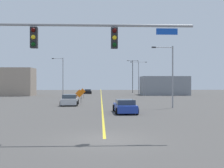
{
  "coord_description": "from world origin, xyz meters",
  "views": [
    {
      "loc": [
        -0.21,
        -14.12,
        2.84
      ],
      "look_at": [
        1.14,
        18.27,
        2.71
      ],
      "focal_mm": 44.87,
      "sensor_mm": 36.0,
      "label": 1
    }
  ],
  "objects_px": {
    "street_lamp_near_right": "(171,73)",
    "construction_sign_median_near": "(79,94)",
    "street_lamp_far_right": "(139,75)",
    "car_black_mid": "(88,92)",
    "street_lamp_far_left": "(62,75)",
    "car_blue_approaching": "(125,106)",
    "street_lamp_mid_left": "(133,74)",
    "car_silver_near": "(70,100)",
    "traffic_signal_assembly": "(37,46)",
    "construction_sign_right_lane": "(83,92)"
  },
  "relations": [
    {
      "from": "street_lamp_mid_left",
      "to": "car_silver_near",
      "type": "xyz_separation_m",
      "value": [
        -13.05,
        -42.9,
        -4.7
      ]
    },
    {
      "from": "car_blue_approaching",
      "to": "construction_sign_median_near",
      "type": "bearing_deg",
      "value": 111.64
    },
    {
      "from": "traffic_signal_assembly",
      "to": "street_lamp_mid_left",
      "type": "height_order",
      "value": "street_lamp_mid_left"
    },
    {
      "from": "construction_sign_median_near",
      "to": "construction_sign_right_lane",
      "type": "bearing_deg",
      "value": 91.4
    },
    {
      "from": "street_lamp_near_right",
      "to": "construction_sign_median_near",
      "type": "relative_size",
      "value": 3.64
    },
    {
      "from": "construction_sign_median_near",
      "to": "street_lamp_mid_left",
      "type": "bearing_deg",
      "value": 72.75
    },
    {
      "from": "street_lamp_near_right",
      "to": "car_silver_near",
      "type": "relative_size",
      "value": 1.58
    },
    {
      "from": "street_lamp_far_right",
      "to": "street_lamp_near_right",
      "type": "relative_size",
      "value": 1.15
    },
    {
      "from": "traffic_signal_assembly",
      "to": "street_lamp_far_right",
      "type": "relative_size",
      "value": 1.51
    },
    {
      "from": "street_lamp_far_right",
      "to": "street_lamp_mid_left",
      "type": "xyz_separation_m",
      "value": [
        -0.12,
        11.36,
        0.56
      ]
    },
    {
      "from": "traffic_signal_assembly",
      "to": "construction_sign_right_lane",
      "type": "bearing_deg",
      "value": 90.16
    },
    {
      "from": "street_lamp_far_right",
      "to": "car_black_mid",
      "type": "relative_size",
      "value": 1.98
    },
    {
      "from": "traffic_signal_assembly",
      "to": "car_silver_near",
      "type": "height_order",
      "value": "traffic_signal_assembly"
    },
    {
      "from": "street_lamp_mid_left",
      "to": "street_lamp_near_right",
      "type": "xyz_separation_m",
      "value": [
        -1.17,
        -47.4,
        -1.4
      ]
    },
    {
      "from": "street_lamp_near_right",
      "to": "car_silver_near",
      "type": "height_order",
      "value": "street_lamp_near_right"
    },
    {
      "from": "construction_sign_median_near",
      "to": "car_black_mid",
      "type": "relative_size",
      "value": 0.48
    },
    {
      "from": "street_lamp_mid_left",
      "to": "car_blue_approaching",
      "type": "distance_m",
      "value": 53.02
    },
    {
      "from": "car_silver_near",
      "to": "street_lamp_far_right",
      "type": "bearing_deg",
      "value": 67.34
    },
    {
      "from": "construction_sign_right_lane",
      "to": "street_lamp_near_right",
      "type": "bearing_deg",
      "value": -60.47
    },
    {
      "from": "car_black_mid",
      "to": "car_silver_near",
      "type": "bearing_deg",
      "value": -90.9
    },
    {
      "from": "street_lamp_near_right",
      "to": "car_black_mid",
      "type": "height_order",
      "value": "street_lamp_near_right"
    },
    {
      "from": "traffic_signal_assembly",
      "to": "street_lamp_near_right",
      "type": "distance_m",
      "value": 20.53
    },
    {
      "from": "construction_sign_median_near",
      "to": "street_lamp_near_right",
      "type": "bearing_deg",
      "value": -37.51
    },
    {
      "from": "construction_sign_right_lane",
      "to": "car_blue_approaching",
      "type": "distance_m",
      "value": 25.4
    },
    {
      "from": "street_lamp_far_right",
      "to": "car_black_mid",
      "type": "distance_m",
      "value": 14.9
    },
    {
      "from": "street_lamp_near_right",
      "to": "car_silver_near",
      "type": "xyz_separation_m",
      "value": [
        -11.87,
        4.5,
        -3.3
      ]
    },
    {
      "from": "traffic_signal_assembly",
      "to": "street_lamp_mid_left",
      "type": "distance_m",
      "value": 65.81
    },
    {
      "from": "construction_sign_right_lane",
      "to": "car_blue_approaching",
      "type": "xyz_separation_m",
      "value": [
        5.58,
        -24.77,
        -0.57
      ]
    },
    {
      "from": "car_black_mid",
      "to": "car_blue_approaching",
      "type": "relative_size",
      "value": 0.89
    },
    {
      "from": "street_lamp_far_right",
      "to": "car_blue_approaching",
      "type": "distance_m",
      "value": 41.8
    },
    {
      "from": "traffic_signal_assembly",
      "to": "car_blue_approaching",
      "type": "relative_size",
      "value": 2.67
    },
    {
      "from": "car_black_mid",
      "to": "car_silver_near",
      "type": "height_order",
      "value": "car_silver_near"
    },
    {
      "from": "street_lamp_mid_left",
      "to": "construction_sign_median_near",
      "type": "distance_m",
      "value": 41.05
    },
    {
      "from": "traffic_signal_assembly",
      "to": "street_lamp_far_right",
      "type": "distance_m",
      "value": 54.72
    },
    {
      "from": "car_silver_near",
      "to": "car_blue_approaching",
      "type": "distance_m",
      "value": 11.33
    },
    {
      "from": "street_lamp_mid_left",
      "to": "car_black_mid",
      "type": "height_order",
      "value": "street_lamp_mid_left"
    },
    {
      "from": "traffic_signal_assembly",
      "to": "street_lamp_far_left",
      "type": "relative_size",
      "value": 1.57
    },
    {
      "from": "street_lamp_far_left",
      "to": "construction_sign_median_near",
      "type": "distance_m",
      "value": 15.85
    },
    {
      "from": "street_lamp_mid_left",
      "to": "construction_sign_median_near",
      "type": "bearing_deg",
      "value": -107.25
    },
    {
      "from": "street_lamp_far_left",
      "to": "construction_sign_right_lane",
      "type": "bearing_deg",
      "value": -39.7
    },
    {
      "from": "street_lamp_far_left",
      "to": "car_blue_approaching",
      "type": "height_order",
      "value": "street_lamp_far_left"
    },
    {
      "from": "street_lamp_far_left",
      "to": "street_lamp_mid_left",
      "type": "distance_m",
      "value": 29.29
    },
    {
      "from": "car_blue_approaching",
      "to": "street_lamp_far_right",
      "type": "bearing_deg",
      "value": 80.4
    },
    {
      "from": "construction_sign_median_near",
      "to": "street_lamp_far_left",
      "type": "bearing_deg",
      "value": 106.71
    },
    {
      "from": "car_black_mid",
      "to": "car_silver_near",
      "type": "xyz_separation_m",
      "value": [
        -0.6,
        -38.32,
        0.1
      ]
    },
    {
      "from": "traffic_signal_assembly",
      "to": "street_lamp_mid_left",
      "type": "xyz_separation_m",
      "value": [
        12.29,
        64.65,
        0.7
      ]
    },
    {
      "from": "street_lamp_near_right",
      "to": "car_black_mid",
      "type": "distance_m",
      "value": 44.41
    },
    {
      "from": "street_lamp_near_right",
      "to": "car_blue_approaching",
      "type": "height_order",
      "value": "street_lamp_near_right"
    },
    {
      "from": "street_lamp_near_right",
      "to": "construction_sign_right_lane",
      "type": "relative_size",
      "value": 3.78
    },
    {
      "from": "street_lamp_far_right",
      "to": "construction_sign_median_near",
      "type": "height_order",
      "value": "street_lamp_far_right"
    }
  ]
}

